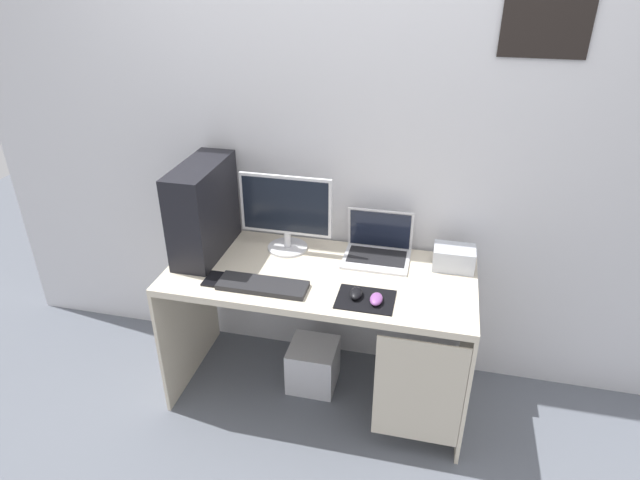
{
  "coord_description": "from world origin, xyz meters",
  "views": [
    {
      "loc": [
        0.51,
        -2.2,
        2.16
      ],
      "look_at": [
        0.0,
        0.0,
        0.94
      ],
      "focal_mm": 30.52,
      "sensor_mm": 36.0,
      "label": 1
    }
  ],
  "objects_px": {
    "laptop": "(378,249)",
    "mouse_right": "(376,299)",
    "pc_tower": "(203,209)",
    "keyboard": "(263,285)",
    "cell_phone": "(213,279)",
    "mouse_left": "(356,293)",
    "subwoofer": "(313,365)",
    "monitor": "(286,213)",
    "projector": "(454,258)"
  },
  "relations": [
    {
      "from": "laptop",
      "to": "mouse_right",
      "type": "height_order",
      "value": "laptop"
    },
    {
      "from": "mouse_right",
      "to": "cell_phone",
      "type": "xyz_separation_m",
      "value": [
        -0.79,
        0.02,
        -0.02
      ]
    },
    {
      "from": "subwoofer",
      "to": "pc_tower",
      "type": "bearing_deg",
      "value": 176.78
    },
    {
      "from": "projector",
      "to": "subwoofer",
      "type": "relative_size",
      "value": 0.78
    },
    {
      "from": "keyboard",
      "to": "mouse_right",
      "type": "xyz_separation_m",
      "value": [
        0.53,
        -0.01,
        0.01
      ]
    },
    {
      "from": "mouse_left",
      "to": "projector",
      "type": "bearing_deg",
      "value": 41.02
    },
    {
      "from": "mouse_right",
      "to": "subwoofer",
      "type": "xyz_separation_m",
      "value": [
        -0.35,
        0.24,
        -0.65
      ]
    },
    {
      "from": "pc_tower",
      "to": "laptop",
      "type": "relative_size",
      "value": 1.47
    },
    {
      "from": "projector",
      "to": "keyboard",
      "type": "bearing_deg",
      "value": -155.75
    },
    {
      "from": "keyboard",
      "to": "mouse_left",
      "type": "distance_m",
      "value": 0.44
    },
    {
      "from": "pc_tower",
      "to": "monitor",
      "type": "xyz_separation_m",
      "value": [
        0.4,
        0.11,
        -0.03
      ]
    },
    {
      "from": "projector",
      "to": "cell_phone",
      "type": "height_order",
      "value": "projector"
    },
    {
      "from": "mouse_left",
      "to": "laptop",
      "type": "bearing_deg",
      "value": 83.62
    },
    {
      "from": "mouse_right",
      "to": "pc_tower",
      "type": "bearing_deg",
      "value": 163.55
    },
    {
      "from": "monitor",
      "to": "projector",
      "type": "relative_size",
      "value": 2.37
    },
    {
      "from": "monitor",
      "to": "mouse_left",
      "type": "distance_m",
      "value": 0.59
    },
    {
      "from": "laptop",
      "to": "mouse_left",
      "type": "distance_m",
      "value": 0.39
    },
    {
      "from": "laptop",
      "to": "mouse_right",
      "type": "xyz_separation_m",
      "value": [
        0.05,
        -0.41,
        -0.02
      ]
    },
    {
      "from": "laptop",
      "to": "projector",
      "type": "relative_size",
      "value": 1.66
    },
    {
      "from": "cell_phone",
      "to": "projector",
      "type": "bearing_deg",
      "value": 18.72
    },
    {
      "from": "laptop",
      "to": "cell_phone",
      "type": "xyz_separation_m",
      "value": [
        -0.73,
        -0.39,
        -0.04
      ]
    },
    {
      "from": "pc_tower",
      "to": "keyboard",
      "type": "xyz_separation_m",
      "value": [
        0.39,
        -0.27,
        -0.23
      ]
    },
    {
      "from": "monitor",
      "to": "laptop",
      "type": "height_order",
      "value": "monitor"
    },
    {
      "from": "mouse_right",
      "to": "cell_phone",
      "type": "height_order",
      "value": "mouse_right"
    },
    {
      "from": "laptop",
      "to": "monitor",
      "type": "bearing_deg",
      "value": -176.82
    },
    {
      "from": "pc_tower",
      "to": "cell_phone",
      "type": "height_order",
      "value": "pc_tower"
    },
    {
      "from": "pc_tower",
      "to": "projector",
      "type": "relative_size",
      "value": 2.44
    },
    {
      "from": "projector",
      "to": "cell_phone",
      "type": "bearing_deg",
      "value": -161.28
    },
    {
      "from": "monitor",
      "to": "mouse_right",
      "type": "distance_m",
      "value": 0.68
    },
    {
      "from": "cell_phone",
      "to": "keyboard",
      "type": "bearing_deg",
      "value": -2.28
    },
    {
      "from": "monitor",
      "to": "cell_phone",
      "type": "relative_size",
      "value": 3.65
    },
    {
      "from": "mouse_right",
      "to": "keyboard",
      "type": "bearing_deg",
      "value": 179.46
    },
    {
      "from": "pc_tower",
      "to": "mouse_left",
      "type": "distance_m",
      "value": 0.89
    },
    {
      "from": "keyboard",
      "to": "subwoofer",
      "type": "xyz_separation_m",
      "value": [
        0.18,
        0.24,
        -0.64
      ]
    },
    {
      "from": "pc_tower",
      "to": "cell_phone",
      "type": "relative_size",
      "value": 3.76
    },
    {
      "from": "pc_tower",
      "to": "mouse_left",
      "type": "xyz_separation_m",
      "value": [
        0.83,
        -0.25,
        -0.22
      ]
    },
    {
      "from": "keyboard",
      "to": "mouse_left",
      "type": "xyz_separation_m",
      "value": [
        0.44,
        0.02,
        0.01
      ]
    },
    {
      "from": "mouse_right",
      "to": "mouse_left",
      "type": "bearing_deg",
      "value": 165.26
    },
    {
      "from": "mouse_left",
      "to": "mouse_right",
      "type": "relative_size",
      "value": 1.0
    },
    {
      "from": "subwoofer",
      "to": "mouse_left",
      "type": "bearing_deg",
      "value": -40.0
    },
    {
      "from": "projector",
      "to": "mouse_right",
      "type": "distance_m",
      "value": 0.51
    },
    {
      "from": "monitor",
      "to": "cell_phone",
      "type": "bearing_deg",
      "value": -125.35
    },
    {
      "from": "subwoofer",
      "to": "mouse_right",
      "type": "bearing_deg",
      "value": -34.35
    },
    {
      "from": "monitor",
      "to": "laptop",
      "type": "xyz_separation_m",
      "value": [
        0.47,
        0.03,
        -0.17
      ]
    },
    {
      "from": "monitor",
      "to": "mouse_right",
      "type": "height_order",
      "value": "monitor"
    },
    {
      "from": "subwoofer",
      "to": "cell_phone",
      "type": "bearing_deg",
      "value": -152.58
    },
    {
      "from": "mouse_left",
      "to": "cell_phone",
      "type": "xyz_separation_m",
      "value": [
        -0.69,
        -0.01,
        -0.02
      ]
    },
    {
      "from": "pc_tower",
      "to": "monitor",
      "type": "bearing_deg",
      "value": 15.65
    },
    {
      "from": "mouse_right",
      "to": "cell_phone",
      "type": "distance_m",
      "value": 0.79
    },
    {
      "from": "projector",
      "to": "mouse_left",
      "type": "bearing_deg",
      "value": -138.98
    }
  ]
}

